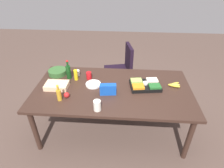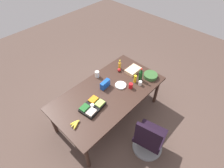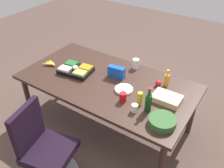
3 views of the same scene
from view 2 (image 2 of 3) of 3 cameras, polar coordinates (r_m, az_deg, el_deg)
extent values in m
plane|color=brown|center=(4.01, -1.02, -9.96)|extent=(10.00, 10.00, 0.00)
cube|color=#37231C|center=(3.42, -1.18, -2.80)|extent=(2.22, 1.18, 0.04)
cylinder|color=#37231C|center=(4.47, 3.50, 4.22)|extent=(0.07, 0.07, 0.72)
cylinder|color=#37231C|center=(3.66, -18.41, -11.29)|extent=(0.07, 0.07, 0.72)
cylinder|color=#37231C|center=(4.09, 14.06, -2.20)|extent=(0.07, 0.07, 0.72)
cylinder|color=#37231C|center=(3.19, -8.04, -22.17)|extent=(0.07, 0.07, 0.72)
cylinder|color=gray|center=(3.67, 11.17, -19.05)|extent=(0.56, 0.56, 0.05)
cylinder|color=gray|center=(3.48, 11.69, -17.46)|extent=(0.06, 0.06, 0.39)
cube|color=black|center=(3.31, 12.20, -15.88)|extent=(0.57, 0.57, 0.09)
cube|color=black|center=(2.95, 11.39, -16.42)|extent=(0.15, 0.43, 0.49)
sphere|color=red|center=(3.82, 2.32, 4.52)|extent=(0.09, 0.09, 0.08)
cube|color=#154CB7|center=(3.45, -2.23, -0.08)|extent=(0.23, 0.10, 0.15)
cylinder|color=white|center=(3.52, 2.79, -0.40)|extent=(0.28, 0.28, 0.03)
cube|color=black|center=(3.16, -6.27, -7.31)|extent=(0.46, 0.35, 0.05)
cube|color=orange|center=(3.22, -6.01, -4.93)|extent=(0.17, 0.14, 0.03)
cube|color=#24622A|center=(3.12, -8.76, -7.54)|extent=(0.17, 0.14, 0.03)
cube|color=#A1C958|center=(3.15, -3.92, -6.18)|extent=(0.17, 0.14, 0.03)
cube|color=beige|center=(3.05, -6.66, -8.89)|extent=(0.17, 0.14, 0.03)
cylinder|color=white|center=(3.13, -6.33, -6.83)|extent=(0.08, 0.08, 0.04)
cylinder|color=#143F17|center=(3.62, 9.09, 2.53)|extent=(0.07, 0.07, 0.21)
cylinder|color=#143F17|center=(3.53, 9.35, 4.24)|extent=(0.03, 0.03, 0.08)
cylinder|color=red|center=(3.50, 9.43, 4.81)|extent=(0.04, 0.04, 0.01)
cylinder|color=white|center=(3.56, 9.04, 0.30)|extent=(0.09, 0.09, 0.09)
cylinder|color=red|center=(3.46, 6.03, -0.58)|extent=(0.09, 0.09, 0.11)
cube|color=beige|center=(3.84, 6.75, 4.44)|extent=(0.32, 0.22, 0.07)
cylinder|color=white|center=(3.68, -4.79, 3.17)|extent=(0.10, 0.10, 0.14)
cylinder|color=yellow|center=(3.57, 7.43, 1.66)|extent=(0.06, 0.06, 0.17)
cylinder|color=#35602E|center=(3.76, 12.24, 2.64)|extent=(0.32, 0.32, 0.08)
ellipsoid|color=yellow|center=(3.02, -11.83, -11.97)|extent=(0.17, 0.08, 0.04)
ellipsoid|color=gold|center=(3.01, -11.66, -12.36)|extent=(0.17, 0.04, 0.04)
ellipsoid|color=yellow|center=(2.99, -11.48, -12.75)|extent=(0.17, 0.11, 0.04)
cylinder|color=gold|center=(3.87, 2.44, 5.89)|extent=(0.06, 0.06, 0.15)
cylinder|color=gold|center=(3.80, 2.49, 7.14)|extent=(0.03, 0.03, 0.06)
cylinder|color=gold|center=(3.78, 2.50, 7.57)|extent=(0.03, 0.03, 0.01)
camera|label=1|loc=(4.21, -27.79, 26.85)|focal=29.90mm
camera|label=3|loc=(3.21, 52.68, 14.66)|focal=39.25mm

